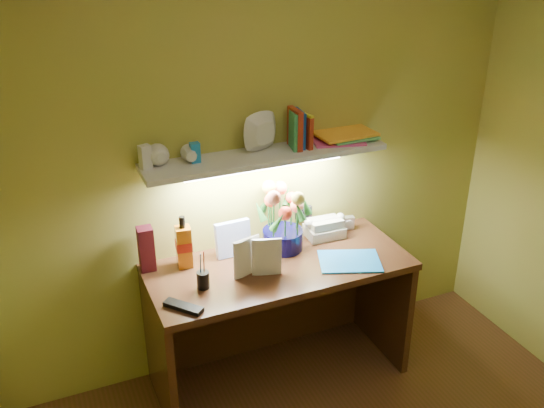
# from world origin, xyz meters

# --- Properties ---
(desk) EXTENTS (1.40, 0.60, 0.75)m
(desk) POSITION_xyz_m (0.00, 1.20, 0.38)
(desk) COLOR #381F0F
(desk) RESTS_ON ground
(flower_bouquet) EXTENTS (0.30, 0.30, 0.39)m
(flower_bouquet) POSITION_xyz_m (0.09, 1.35, 0.95)
(flower_bouquet) COLOR #080634
(flower_bouquet) RESTS_ON desk
(telephone) EXTENTS (0.21, 0.16, 0.13)m
(telephone) POSITION_xyz_m (0.36, 1.39, 0.81)
(telephone) COLOR #EEEACB
(telephone) RESTS_ON desk
(desk_clock) EXTENTS (0.08, 0.05, 0.08)m
(desk_clock) POSITION_xyz_m (0.53, 1.41, 0.79)
(desk_clock) COLOR silver
(desk_clock) RESTS_ON desk
(whisky_bottle) EXTENTS (0.09, 0.09, 0.29)m
(whisky_bottle) POSITION_xyz_m (-0.46, 1.38, 0.89)
(whisky_bottle) COLOR #AF570A
(whisky_bottle) RESTS_ON desk
(whisky_box) EXTENTS (0.08, 0.08, 0.24)m
(whisky_box) POSITION_xyz_m (-0.65, 1.43, 0.87)
(whisky_box) COLOR #51121E
(whisky_box) RESTS_ON desk
(pen_cup) EXTENTS (0.08, 0.08, 0.15)m
(pen_cup) POSITION_xyz_m (-0.44, 1.14, 0.83)
(pen_cup) COLOR black
(pen_cup) RESTS_ON desk
(art_card) EXTENTS (0.20, 0.05, 0.19)m
(art_card) POSITION_xyz_m (-0.19, 1.39, 0.85)
(art_card) COLOR white
(art_card) RESTS_ON desk
(tv_remote) EXTENTS (0.17, 0.19, 0.02)m
(tv_remote) POSITION_xyz_m (-0.58, 1.01, 0.76)
(tv_remote) COLOR black
(tv_remote) RESTS_ON desk
(blue_folder) EXTENTS (0.39, 0.34, 0.01)m
(blue_folder) POSITION_xyz_m (0.35, 1.07, 0.75)
(blue_folder) COLOR #1D81D5
(blue_folder) RESTS_ON desk
(desk_book_a) EXTENTS (0.16, 0.05, 0.21)m
(desk_book_a) POSITION_xyz_m (-0.27, 1.15, 0.86)
(desk_book_a) COLOR silver
(desk_book_a) RESTS_ON desk
(desk_book_b) EXTENTS (0.15, 0.06, 0.21)m
(desk_book_b) POSITION_xyz_m (-0.17, 1.15, 0.85)
(desk_book_b) COLOR silver
(desk_book_b) RESTS_ON desk
(wall_shelf) EXTENTS (1.30, 0.30, 0.24)m
(wall_shelf) POSITION_xyz_m (0.03, 1.38, 1.33)
(wall_shelf) COLOR silver
(wall_shelf) RESTS_ON ground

